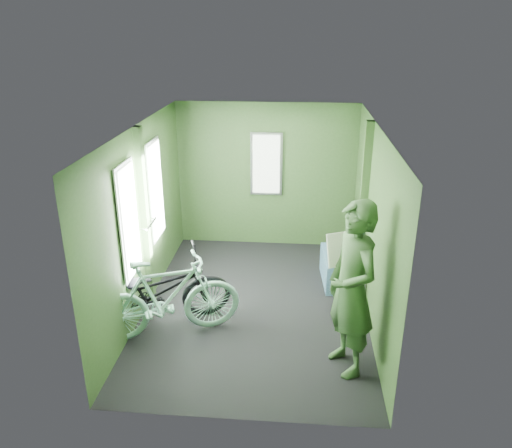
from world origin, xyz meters
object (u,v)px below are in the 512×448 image
Objects in this scene: bench_seat at (342,265)px; bicycle_black at (160,324)px; bicycle_mint at (169,336)px; waste_box at (355,274)px; passenger at (352,289)px.

bicycle_black is at bearing -154.70° from bench_seat.
bench_seat is at bearing -75.11° from bicycle_mint.
bicycle_black is 2.61m from bench_seat.
bench_seat reaches higher than waste_box.
bicycle_black is at bearing -130.24° from passenger.
bicycle_mint is at bearing -164.24° from bicycle_black.
bicycle_mint is 2.43m from waste_box.
bicycle_mint is 2.59m from bench_seat.
waste_box is at bearing -87.93° from bicycle_mint.
passenger reaches higher than bench_seat.
bicycle_mint reaches higher than bicycle_black.
passenger reaches higher than bicycle_black.
bench_seat is at bearing -81.20° from bicycle_black.
passenger is 2.24× the size of waste_box.
waste_box is 0.95× the size of bench_seat.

